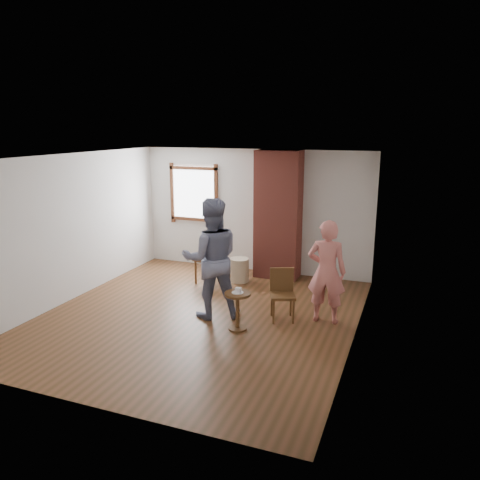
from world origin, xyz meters
The scene contains 12 objects.
ground centered at (0.00, 0.00, 0.00)m, with size 5.50×5.50×0.00m, color brown.
room_shell centered at (-0.06, 0.61, 1.81)m, with size 5.04×5.52×2.62m.
brick_chimney centered at (0.60, 2.50, 1.30)m, with size 0.90×0.50×2.60m, color #A5483A.
stoneware_crock centered at (-0.01, 1.90, 0.24)m, with size 0.37×0.37×0.48m, color tan.
dark_pot centered at (-0.30, 2.13, 0.08)m, with size 0.17×0.17×0.17m, color black.
dining_chair_left centered at (-0.53, 1.68, 0.56)m, with size 0.56×0.56×0.99m.
dining_chair_right centered at (1.30, 0.41, 0.46)m, with size 0.50×0.50×0.83m.
side_table centered at (0.78, -0.26, 0.40)m, with size 0.40×0.40×0.60m.
cake_plate centered at (0.78, -0.26, 0.60)m, with size 0.18×0.18×0.01m, color white.
cake_slice centered at (0.79, -0.26, 0.64)m, with size 0.08×0.07×0.06m, color white.
man centered at (0.19, 0.10, 0.98)m, with size 0.96×0.74×1.97m, color #161A3D.
person_pink centered at (1.98, 0.53, 0.83)m, with size 0.61×0.40×1.67m, color #D37269.
Camera 1 is at (3.19, -6.50, 3.06)m, focal length 35.00 mm.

